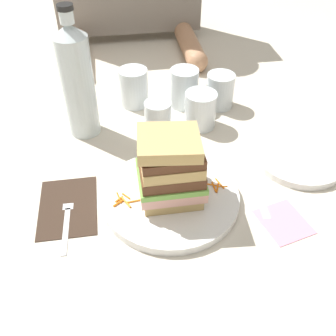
{
  "coord_description": "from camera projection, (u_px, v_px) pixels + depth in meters",
  "views": [
    {
      "loc": [
        -0.09,
        -0.53,
        0.55
      ],
      "look_at": [
        -0.01,
        0.02,
        0.06
      ],
      "focal_mm": 41.63,
      "sensor_mm": 36.0,
      "label": 1
    }
  ],
  "objects": [
    {
      "name": "juice_glass",
      "position": [
        200.0,
        112.0,
        0.93
      ],
      "size": [
        0.08,
        0.08,
        0.09
      ],
      "color": "white",
      "rests_on": "ground_plane"
    },
    {
      "name": "fork",
      "position": [
        67.0,
        216.0,
        0.72
      ],
      "size": [
        0.02,
        0.17,
        0.0
      ],
      "color": "silver",
      "rests_on": "napkin_dark"
    },
    {
      "name": "side_plate",
      "position": [
        299.0,
        157.0,
        0.85
      ],
      "size": [
        0.2,
        0.2,
        0.02
      ],
      "primitive_type": "cylinder",
      "color": "white",
      "rests_on": "ground_plane"
    },
    {
      "name": "ground_plane",
      "position": [
        173.0,
        195.0,
        0.77
      ],
      "size": [
        3.0,
        3.0,
        0.0
      ],
      "primitive_type": "plane",
      "color": "beige"
    },
    {
      "name": "empty_tumbler_1",
      "position": [
        184.0,
        88.0,
        0.99
      ],
      "size": [
        0.07,
        0.07,
        0.1
      ],
      "primitive_type": "cylinder",
      "color": "silver",
      "rests_on": "ground_plane"
    },
    {
      "name": "carrot_shred_4",
      "position": [
        119.0,
        199.0,
        0.73
      ],
      "size": [
        0.02,
        0.02,
        0.0
      ],
      "primitive_type": "cylinder",
      "rotation": [
        0.0,
        1.57,
        0.71
      ],
      "color": "orange",
      "rests_on": "main_plate"
    },
    {
      "name": "carrot_shred_1",
      "position": [
        118.0,
        203.0,
        0.73
      ],
      "size": [
        0.02,
        0.02,
        0.0
      ],
      "primitive_type": "cylinder",
      "rotation": [
        0.0,
        1.57,
        3.74
      ],
      "color": "orange",
      "rests_on": "main_plate"
    },
    {
      "name": "napkin_pink",
      "position": [
        284.0,
        222.0,
        0.72
      ],
      "size": [
        0.1,
        0.11,
        0.0
      ],
      "primitive_type": "cube",
      "rotation": [
        0.0,
        0.0,
        0.25
      ],
      "color": "pink",
      "rests_on": "ground_plane"
    },
    {
      "name": "empty_tumbler_2",
      "position": [
        134.0,
        87.0,
        0.99
      ],
      "size": [
        0.07,
        0.07,
        0.1
      ],
      "primitive_type": "cylinder",
      "color": "silver",
      "rests_on": "ground_plane"
    },
    {
      "name": "water_bottle",
      "position": [
        77.0,
        81.0,
        0.85
      ],
      "size": [
        0.07,
        0.07,
        0.3
      ],
      "color": "silver",
      "rests_on": "ground_plane"
    },
    {
      "name": "carrot_shred_2",
      "position": [
        119.0,
        198.0,
        0.74
      ],
      "size": [
        0.01,
        0.03,
        0.0
      ],
      "primitive_type": "cylinder",
      "rotation": [
        0.0,
        1.57,
        1.8
      ],
      "color": "orange",
      "rests_on": "main_plate"
    },
    {
      "name": "main_plate",
      "position": [
        170.0,
        197.0,
        0.75
      ],
      "size": [
        0.27,
        0.27,
        0.02
      ],
      "primitive_type": "cylinder",
      "color": "white",
      "rests_on": "ground_plane"
    },
    {
      "name": "carrot_shred_9",
      "position": [
        214.0,
        187.0,
        0.76
      ],
      "size": [
        0.0,
        0.03,
        0.0
      ],
      "primitive_type": "cylinder",
      "rotation": [
        0.0,
        1.57,
        1.62
      ],
      "color": "orange",
      "rests_on": "main_plate"
    },
    {
      "name": "carrot_shred_5",
      "position": [
        126.0,
        196.0,
        0.74
      ],
      "size": [
        0.02,
        0.02,
        0.0
      ],
      "primitive_type": "cylinder",
      "rotation": [
        0.0,
        1.57,
        2.26
      ],
      "color": "orange",
      "rests_on": "main_plate"
    },
    {
      "name": "carrot_shred_6",
      "position": [
        222.0,
        186.0,
        0.76
      ],
      "size": [
        0.02,
        0.0,
        0.0
      ],
      "primitive_type": "cylinder",
      "rotation": [
        0.0,
        1.57,
        3.04
      ],
      "color": "orange",
      "rests_on": "main_plate"
    },
    {
      "name": "carrot_shred_7",
      "position": [
        220.0,
        185.0,
        0.77
      ],
      "size": [
        0.01,
        0.03,
        0.0
      ],
      "primitive_type": "cylinder",
      "rotation": [
        0.0,
        1.57,
        5.02
      ],
      "color": "orange",
      "rests_on": "main_plate"
    },
    {
      "name": "empty_tumbler_3",
      "position": [
        220.0,
        91.0,
        0.99
      ],
      "size": [
        0.07,
        0.07,
        0.09
      ],
      "primitive_type": "cylinder",
      "color": "silver",
      "rests_on": "ground_plane"
    },
    {
      "name": "sandwich",
      "position": [
        170.0,
        168.0,
        0.7
      ],
      "size": [
        0.12,
        0.11,
        0.14
      ],
      "color": "tan",
      "rests_on": "main_plate"
    },
    {
      "name": "carrot_shred_0",
      "position": [
        134.0,
        201.0,
        0.73
      ],
      "size": [
        0.03,
        0.01,
        0.0
      ],
      "primitive_type": "cylinder",
      "rotation": [
        0.0,
        1.57,
        0.11
      ],
      "color": "orange",
      "rests_on": "main_plate"
    },
    {
      "name": "empty_tumbler_0",
      "position": [
        159.0,
        117.0,
        0.91
      ],
      "size": [
        0.06,
        0.06,
        0.08
      ],
      "primitive_type": "cylinder",
      "color": "silver",
      "rests_on": "ground_plane"
    },
    {
      "name": "carrot_shred_8",
      "position": [
        210.0,
        183.0,
        0.77
      ],
      "size": [
        0.03,
        0.01,
        0.0
      ],
      "primitive_type": "cylinder",
      "rotation": [
        0.0,
        1.57,
        2.75
      ],
      "color": "orange",
      "rests_on": "main_plate"
    },
    {
      "name": "carrot_shred_3",
      "position": [
        126.0,
        202.0,
        0.73
      ],
      "size": [
        0.02,
        0.03,
        0.0
      ],
      "primitive_type": "cylinder",
      "rotation": [
        0.0,
        1.57,
        5.2
      ],
      "color": "orange",
      "rests_on": "main_plate"
    },
    {
      "name": "knife",
      "position": [
        254.0,
        184.0,
        0.79
      ],
      "size": [
        0.03,
        0.2,
        0.0
      ],
      "color": "silver",
      "rests_on": "ground_plane"
    },
    {
      "name": "carrot_shred_10",
      "position": [
        218.0,
        188.0,
        0.76
      ],
      "size": [
        0.01,
        0.02,
        0.0
      ],
      "primitive_type": "cylinder",
      "rotation": [
        0.0,
        1.57,
        4.35
      ],
      "color": "orange",
      "rests_on": "main_plate"
    },
    {
      "name": "napkin_dark",
      "position": [
        68.0,
        208.0,
        0.74
      ],
      "size": [
        0.11,
        0.16,
        0.0
      ],
      "primitive_type": "cube",
      "rotation": [
        0.0,
        0.0,
        0.0
      ],
      "color": "#38281E",
      "rests_on": "ground_plane"
    }
  ]
}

